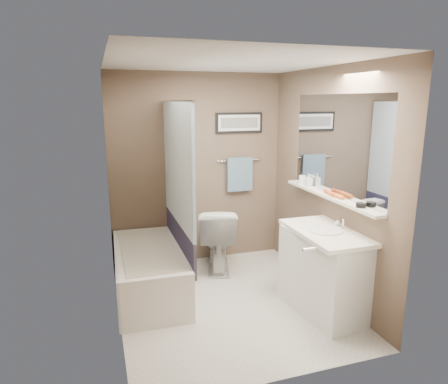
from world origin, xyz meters
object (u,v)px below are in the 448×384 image
object	(u,v)px
bathtub	(149,271)
glass_jar	(302,180)
hair_brush_back	(330,193)
toilet	(217,238)
vanity	(324,273)
soap_bottle	(308,180)
hair_brush_front	(336,195)
candle_bowl_near	(361,205)

from	to	relation	value
bathtub	glass_jar	xyz separation A→B (m)	(1.79, -0.06, 0.92)
bathtub	hair_brush_back	distance (m)	2.09
toilet	vanity	world-z (taller)	vanity
bathtub	glass_jar	size ratio (longest dim) A/B	15.00
toilet	soap_bottle	distance (m)	1.33
glass_jar	bathtub	bearing A→B (deg)	178.00
hair_brush_front	glass_jar	xyz separation A→B (m)	(0.00, 0.69, 0.03)
vanity	glass_jar	world-z (taller)	glass_jar
vanity	hair_brush_front	world-z (taller)	hair_brush_front
glass_jar	toilet	bearing A→B (deg)	152.33
glass_jar	vanity	bearing A→B (deg)	-102.30
bathtub	candle_bowl_near	distance (m)	2.30
glass_jar	hair_brush_back	bearing A→B (deg)	-90.00
toilet	candle_bowl_near	xyz separation A→B (m)	(0.89, -1.55, 0.74)
hair_brush_front	vanity	bearing A→B (deg)	-139.79
toilet	hair_brush_back	xyz separation A→B (m)	(0.89, -1.04, 0.74)
vanity	glass_jar	bearing A→B (deg)	70.94
toilet	hair_brush_front	size ratio (longest dim) A/B	3.63
candle_bowl_near	hair_brush_back	xyz separation A→B (m)	(0.00, 0.51, 0.00)
bathtub	candle_bowl_near	size ratio (longest dim) A/B	16.67
bathtub	toilet	size ratio (longest dim) A/B	1.88
toilet	hair_brush_front	xyz separation A→B (m)	(0.89, -1.16, 0.74)
bathtub	soap_bottle	distance (m)	2.02
toilet	hair_brush_front	bearing A→B (deg)	142.72
toilet	soap_bottle	bearing A→B (deg)	161.36
candle_bowl_near	hair_brush_back	world-z (taller)	hair_brush_back
vanity	candle_bowl_near	world-z (taller)	candle_bowl_near
vanity	hair_brush_back	bearing A→B (deg)	49.16
candle_bowl_near	glass_jar	distance (m)	1.08
vanity	soap_bottle	distance (m)	1.08
candle_bowl_near	soap_bottle	distance (m)	0.95
bathtub	hair_brush_front	bearing A→B (deg)	-21.14
candle_bowl_near	soap_bottle	xyz separation A→B (m)	(0.00, 0.95, 0.05)
hair_brush_back	glass_jar	size ratio (longest dim) A/B	2.20
hair_brush_front	glass_jar	bearing A→B (deg)	90.00
vanity	soap_bottle	world-z (taller)	soap_bottle
glass_jar	soap_bottle	size ratio (longest dim) A/B	0.72
bathtub	toilet	bearing A→B (deg)	25.92
candle_bowl_near	hair_brush_back	distance (m)	0.51
bathtub	vanity	world-z (taller)	vanity
soap_bottle	hair_brush_back	bearing A→B (deg)	-90.00
soap_bottle	bathtub	bearing A→B (deg)	173.82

